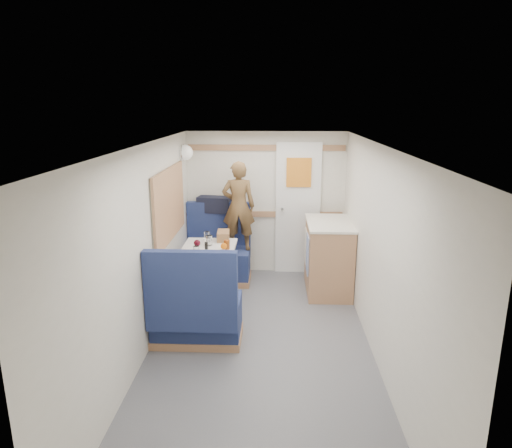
{
  "coord_description": "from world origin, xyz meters",
  "views": [
    {
      "loc": [
        0.13,
        -4.03,
        2.36
      ],
      "look_at": [
        -0.08,
        0.9,
        1.06
      ],
      "focal_mm": 32.0,
      "sensor_mm": 36.0,
      "label": 1
    }
  ],
  "objects_px": {
    "tumbler_left": "(196,251)",
    "beer_glass": "(227,245)",
    "orange_fruit": "(224,246)",
    "cheese_block": "(218,253)",
    "tray": "(210,256)",
    "tumbler_mid": "(207,236)",
    "pepper_grinder": "(206,246)",
    "salt_grinder": "(205,242)",
    "dinette_table": "(208,262)",
    "dome_light": "(185,152)",
    "duffel_bag": "(214,204)",
    "bench_near": "(196,315)",
    "wine_glass": "(197,244)",
    "galley_counter": "(328,256)",
    "bread_loaf": "(223,236)",
    "person": "(239,206)",
    "bench_far": "(218,259)",
    "tumbler_right": "(209,240)"
  },
  "relations": [
    {
      "from": "pepper_grinder",
      "to": "dome_light",
      "type": "bearing_deg",
      "value": 113.01
    },
    {
      "from": "duffel_bag",
      "to": "cheese_block",
      "type": "xyz_separation_m",
      "value": [
        0.22,
        -1.36,
        -0.25
      ]
    },
    {
      "from": "orange_fruit",
      "to": "cheese_block",
      "type": "relative_size",
      "value": 0.7
    },
    {
      "from": "dinette_table",
      "to": "bench_far",
      "type": "relative_size",
      "value": 0.88
    },
    {
      "from": "pepper_grinder",
      "to": "salt_grinder",
      "type": "xyz_separation_m",
      "value": [
        -0.05,
        0.17,
        -0.0
      ]
    },
    {
      "from": "beer_glass",
      "to": "salt_grinder",
      "type": "relative_size",
      "value": 1.11
    },
    {
      "from": "bench_near",
      "to": "wine_glass",
      "type": "height_order",
      "value": "bench_near"
    },
    {
      "from": "bench_near",
      "to": "beer_glass",
      "type": "height_order",
      "value": "bench_near"
    },
    {
      "from": "dome_light",
      "to": "beer_glass",
      "type": "xyz_separation_m",
      "value": [
        0.61,
        -0.83,
        -0.98
      ]
    },
    {
      "from": "tumbler_mid",
      "to": "beer_glass",
      "type": "relative_size",
      "value": 1.07
    },
    {
      "from": "person",
      "to": "tray",
      "type": "height_order",
      "value": "person"
    },
    {
      "from": "dome_light",
      "to": "galley_counter",
      "type": "bearing_deg",
      "value": -9.18
    },
    {
      "from": "person",
      "to": "orange_fruit",
      "type": "height_order",
      "value": "person"
    },
    {
      "from": "bench_far",
      "to": "wine_glass",
      "type": "distance_m",
      "value": 1.19
    },
    {
      "from": "tray",
      "to": "wine_glass",
      "type": "xyz_separation_m",
      "value": [
        -0.15,
        0.08,
        0.11
      ]
    },
    {
      "from": "duffel_bag",
      "to": "wine_glass",
      "type": "distance_m",
      "value": 1.32
    },
    {
      "from": "wine_glass",
      "to": "bread_loaf",
      "type": "xyz_separation_m",
      "value": [
        0.23,
        0.56,
        -0.07
      ]
    },
    {
      "from": "orange_fruit",
      "to": "pepper_grinder",
      "type": "relative_size",
      "value": 0.75
    },
    {
      "from": "tumbler_right",
      "to": "beer_glass",
      "type": "height_order",
      "value": "tumbler_right"
    },
    {
      "from": "person",
      "to": "bread_loaf",
      "type": "relative_size",
      "value": 4.48
    },
    {
      "from": "cheese_block",
      "to": "salt_grinder",
      "type": "relative_size",
      "value": 1.12
    },
    {
      "from": "bench_near",
      "to": "tumbler_mid",
      "type": "distance_m",
      "value": 1.3
    },
    {
      "from": "duffel_bag",
      "to": "wine_glass",
      "type": "height_order",
      "value": "duffel_bag"
    },
    {
      "from": "bench_near",
      "to": "pepper_grinder",
      "type": "relative_size",
      "value": 10.4
    },
    {
      "from": "galley_counter",
      "to": "orange_fruit",
      "type": "xyz_separation_m",
      "value": [
        -1.27,
        -0.6,
        0.31
      ]
    },
    {
      "from": "bench_near",
      "to": "tray",
      "type": "height_order",
      "value": "bench_near"
    },
    {
      "from": "bread_loaf",
      "to": "bench_far",
      "type": "bearing_deg",
      "value": 106.21
    },
    {
      "from": "tumbler_left",
      "to": "beer_glass",
      "type": "distance_m",
      "value": 0.41
    },
    {
      "from": "dinette_table",
      "to": "salt_grinder",
      "type": "relative_size",
      "value": 9.64
    },
    {
      "from": "tray",
      "to": "tumbler_mid",
      "type": "relative_size",
      "value": 3.17
    },
    {
      "from": "dome_light",
      "to": "tray",
      "type": "bearing_deg",
      "value": -67.89
    },
    {
      "from": "orange_fruit",
      "to": "tray",
      "type": "bearing_deg",
      "value": -121.6
    },
    {
      "from": "duffel_bag",
      "to": "orange_fruit",
      "type": "distance_m",
      "value": 1.23
    },
    {
      "from": "dome_light",
      "to": "orange_fruit",
      "type": "distance_m",
      "value": 1.45
    },
    {
      "from": "bread_loaf",
      "to": "person",
      "type": "bearing_deg",
      "value": 71.85
    },
    {
      "from": "dinette_table",
      "to": "dome_light",
      "type": "bearing_deg",
      "value": 114.65
    },
    {
      "from": "tumbler_right",
      "to": "beer_glass",
      "type": "relative_size",
      "value": 1.16
    },
    {
      "from": "tumbler_left",
      "to": "tumbler_right",
      "type": "height_order",
      "value": "tumbler_right"
    },
    {
      "from": "orange_fruit",
      "to": "pepper_grinder",
      "type": "distance_m",
      "value": 0.2
    },
    {
      "from": "bench_near",
      "to": "pepper_grinder",
      "type": "xyz_separation_m",
      "value": [
        -0.0,
        0.81,
        0.47
      ]
    },
    {
      "from": "bench_near",
      "to": "tumbler_right",
      "type": "xyz_separation_m",
      "value": [
        -0.0,
        1.01,
        0.48
      ]
    },
    {
      "from": "bench_far",
      "to": "duffel_bag",
      "type": "height_order",
      "value": "duffel_bag"
    },
    {
      "from": "galley_counter",
      "to": "person",
      "type": "relative_size",
      "value": 0.77
    },
    {
      "from": "salt_grinder",
      "to": "bench_far",
      "type": "bearing_deg",
      "value": 86.19
    },
    {
      "from": "salt_grinder",
      "to": "tray",
      "type": "bearing_deg",
      "value": -73.32
    },
    {
      "from": "orange_fruit",
      "to": "tumbler_right",
      "type": "bearing_deg",
      "value": 134.87
    },
    {
      "from": "tumbler_mid",
      "to": "duffel_bag",
      "type": "bearing_deg",
      "value": 90.62
    },
    {
      "from": "tray",
      "to": "orange_fruit",
      "type": "xyz_separation_m",
      "value": [
        0.13,
        0.21,
        0.05
      ]
    },
    {
      "from": "duffel_bag",
      "to": "bench_far",
      "type": "bearing_deg",
      "value": -66.85
    },
    {
      "from": "bench_far",
      "to": "tumbler_right",
      "type": "height_order",
      "value": "bench_far"
    }
  ]
}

